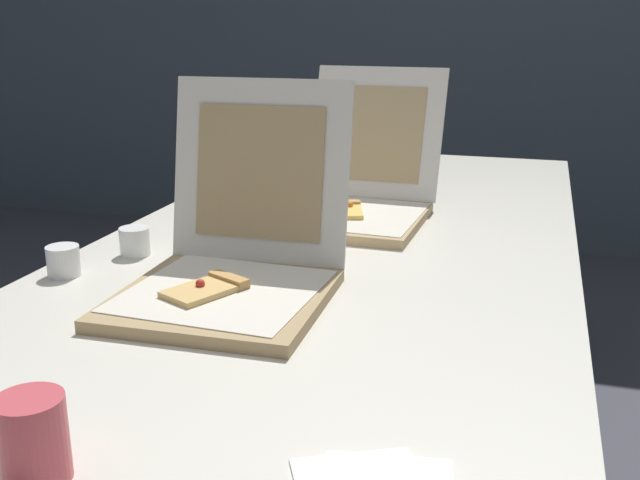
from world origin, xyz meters
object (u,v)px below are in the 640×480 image
(pizza_box_middle, at_px, (354,197))
(cup_white_near_left, at_px, (63,261))
(cup_white_far, at_px, (267,190))
(table, at_px, (334,262))
(cup_white_mid, at_px, (206,215))
(cup_white_near_center, at_px, (135,241))
(pizza_box_front, at_px, (231,268))
(cup_printed_front, at_px, (33,439))

(pizza_box_middle, bearing_deg, cup_white_near_left, -124.79)
(cup_white_far, bearing_deg, pizza_box_middle, -21.00)
(table, bearing_deg, cup_white_mid, 171.86)
(pizza_box_middle, distance_m, cup_white_near_center, 0.54)
(pizza_box_front, xyz_separation_m, cup_white_far, (-0.18, 0.67, -0.02))
(cup_white_far, bearing_deg, cup_white_near_center, -100.78)
(cup_white_near_left, distance_m, cup_white_far, 0.68)
(cup_white_mid, bearing_deg, table, -8.14)
(pizza_box_middle, relative_size, cup_white_near_left, 7.87)
(cup_white_near_center, bearing_deg, cup_printed_front, -67.63)
(table, distance_m, cup_white_mid, 0.33)
(pizza_box_front, xyz_separation_m, cup_printed_front, (0.01, -0.55, -0.00))
(cup_white_near_left, bearing_deg, pizza_box_front, -1.40)
(pizza_box_middle, relative_size, cup_white_mid, 7.87)
(pizza_box_front, distance_m, cup_white_mid, 0.45)
(cup_white_far, distance_m, cup_printed_front, 1.24)
(cup_white_near_center, relative_size, cup_printed_front, 0.64)
(cup_white_near_left, bearing_deg, cup_white_mid, 73.46)
(pizza_box_front, height_order, cup_white_near_center, pizza_box_front)
(pizza_box_front, relative_size, cup_white_far, 6.88)
(cup_white_near_center, relative_size, cup_white_mid, 1.00)
(cup_white_far, bearing_deg, cup_white_near_left, -103.67)
(cup_white_far, bearing_deg, pizza_box_front, -74.79)
(cup_printed_front, bearing_deg, cup_white_mid, 104.43)
(pizza_box_middle, xyz_separation_m, cup_white_near_center, (-0.36, -0.41, -0.02))
(pizza_box_middle, bearing_deg, cup_white_far, 161.09)
(pizza_box_front, height_order, cup_white_near_left, pizza_box_front)
(table, xyz_separation_m, cup_printed_front, (-0.07, -0.90, 0.09))
(cup_white_near_left, xyz_separation_m, cup_white_mid, (0.11, 0.38, 0.00))
(cup_printed_front, bearing_deg, cup_white_near_center, 112.37)
(table, bearing_deg, cup_white_near_left, -141.97)
(table, relative_size, cup_white_mid, 37.26)
(cup_white_near_left, height_order, cup_white_far, same)
(pizza_box_front, bearing_deg, cup_white_mid, 118.91)
(table, distance_m, cup_white_near_left, 0.55)
(table, xyz_separation_m, pizza_box_front, (-0.09, -0.34, 0.09))
(table, height_order, pizza_box_middle, pizza_box_middle)
(cup_white_near_center, height_order, cup_printed_front, cup_printed_front)
(pizza_box_middle, distance_m, cup_printed_front, 1.12)
(cup_white_mid, xyz_separation_m, cup_printed_front, (0.24, -0.94, 0.02))
(cup_white_near_center, height_order, cup_white_near_left, same)
(table, xyz_separation_m, cup_white_near_left, (-0.43, -0.34, 0.07))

